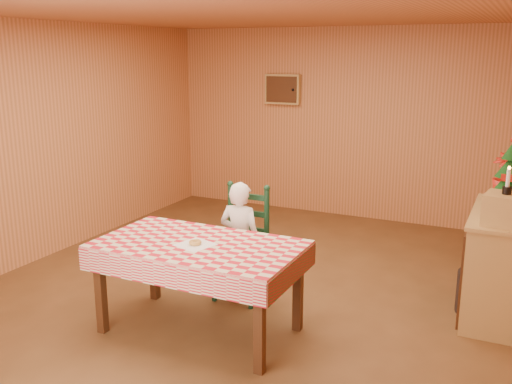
% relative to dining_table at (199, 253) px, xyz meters
% --- Properties ---
extents(ground, '(6.00, 6.00, 0.00)m').
position_rel_dining_table_xyz_m(ground, '(-0.01, 0.89, -0.69)').
color(ground, brown).
rests_on(ground, ground).
extents(cabin_walls, '(5.10, 6.05, 2.65)m').
position_rel_dining_table_xyz_m(cabin_walls, '(-0.01, 1.42, 1.14)').
color(cabin_walls, '#C87D48').
rests_on(cabin_walls, ground).
extents(dining_table, '(1.66, 0.96, 0.77)m').
position_rel_dining_table_xyz_m(dining_table, '(0.00, 0.00, 0.00)').
color(dining_table, '#472612').
rests_on(dining_table, ground).
extents(ladder_chair, '(0.44, 0.40, 1.08)m').
position_rel_dining_table_xyz_m(ladder_chair, '(0.00, 0.79, -0.18)').
color(ladder_chair, black).
rests_on(ladder_chair, ground).
extents(seated_child, '(0.41, 0.27, 1.12)m').
position_rel_dining_table_xyz_m(seated_child, '(0.00, 0.73, -0.13)').
color(seated_child, white).
rests_on(seated_child, ground).
extents(napkin, '(0.32, 0.32, 0.00)m').
position_rel_dining_table_xyz_m(napkin, '(0.00, -0.05, 0.08)').
color(napkin, white).
rests_on(napkin, dining_table).
extents(donut, '(0.13, 0.13, 0.03)m').
position_rel_dining_table_xyz_m(donut, '(0.00, -0.05, 0.10)').
color(donut, gold).
rests_on(donut, napkin).
extents(shelf_unit, '(0.54, 1.24, 0.93)m').
position_rel_dining_table_xyz_m(shelf_unit, '(2.19, 1.44, -0.22)').
color(shelf_unit, tan).
rests_on(shelf_unit, ground).
extents(crate, '(0.34, 0.34, 0.25)m').
position_rel_dining_table_xyz_m(crate, '(2.20, 1.04, 0.37)').
color(crate, tan).
rests_on(crate, shelf_unit).
extents(christmas_tree, '(0.34, 0.34, 0.62)m').
position_rel_dining_table_xyz_m(christmas_tree, '(2.20, 1.69, 0.52)').
color(christmas_tree, '#472612').
rests_on(christmas_tree, shelf_unit).
extents(flower_arrangement, '(0.28, 0.28, 0.43)m').
position_rel_dining_table_xyz_m(flower_arrangement, '(2.15, 1.99, 0.46)').
color(flower_arrangement, '#AF1A10').
rests_on(flower_arrangement, shelf_unit).
extents(candle_set, '(0.07, 0.07, 0.22)m').
position_rel_dining_table_xyz_m(candle_set, '(2.20, 1.04, 0.56)').
color(candle_set, black).
rests_on(candle_set, crate).
extents(storage_bin, '(0.49, 0.49, 0.38)m').
position_rel_dining_table_xyz_m(storage_bin, '(2.05, 1.36, -0.50)').
color(storage_bin, black).
rests_on(storage_bin, ground).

